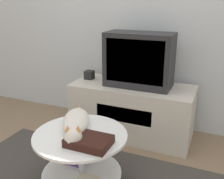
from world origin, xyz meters
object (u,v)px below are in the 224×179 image
Objects in this scene: dvd_box at (89,141)px; cat at (76,123)px; tv at (139,60)px; speaker at (89,75)px.

cat is at bearing 142.05° from dvd_box.
tv is 1.07m from dvd_box.
tv reaches higher than speaker.
tv reaches higher than dvd_box.
speaker is at bearing 177.79° from tv.
dvd_box is (0.00, -1.03, -0.31)m from tv.
tv is 0.95m from cat.
tv is 7.20× the size of speaker.
dvd_box is 0.22m from cat.
dvd_box is (0.54, -1.05, -0.10)m from speaker.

